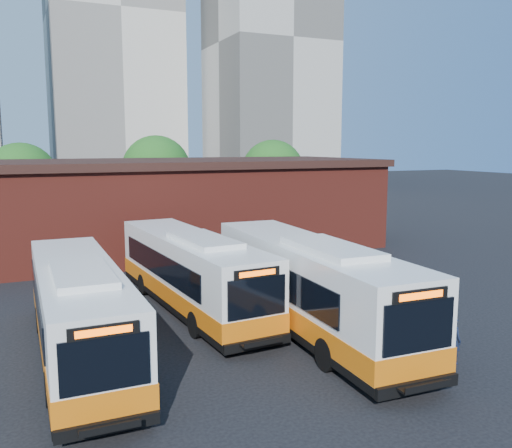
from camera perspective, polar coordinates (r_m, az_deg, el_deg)
name	(u,v)px	position (r m, az deg, el deg)	size (l,w,h in m)	color
ground	(316,336)	(21.89, 6.38, -11.59)	(220.00, 220.00, 0.00)	black
bus_west	(79,314)	(20.17, -18.12, -8.98)	(2.72, 12.81, 3.48)	silver
bus_midwest	(191,274)	(24.79, -6.83, -5.30)	(3.65, 13.27, 3.57)	silver
bus_mideast	(309,289)	(21.94, 5.60, -6.79)	(3.31, 14.07, 3.81)	silver
transit_worker	(453,340)	(20.13, 20.03, -11.37)	(0.60, 0.39, 1.64)	black
depot_building	(176,204)	(39.37, -8.40, 2.14)	(28.60, 12.60, 6.40)	maroon
tree_west	(22,178)	(49.79, -23.45, 4.43)	(6.00, 6.00, 7.65)	#382314
tree_mid	(156,170)	(53.25, -10.45, 5.65)	(6.56, 6.56, 8.36)	#382314
tree_east	(273,171)	(54.14, 1.77, 5.56)	(6.24, 6.24, 7.96)	#382314
tower_center	(111,17)	(107.64, -15.03, 20.34)	(22.00, 20.00, 61.20)	beige
tower_right	(269,44)	(96.29, 1.35, 18.43)	(18.00, 18.00, 49.20)	#AEABA0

